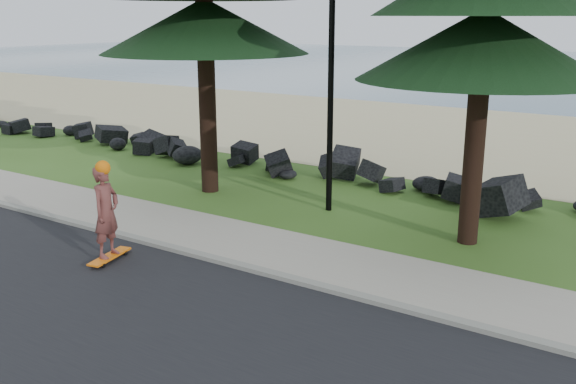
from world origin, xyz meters
TOP-DOWN VIEW (x-y plane):
  - ground at (0.00, 0.00)m, footprint 160.00×160.00m
  - road at (0.00, -4.50)m, footprint 160.00×7.00m
  - kerb at (0.00, -0.90)m, footprint 160.00×0.20m
  - sidewalk at (0.00, 0.20)m, footprint 160.00×2.00m
  - beach_sand at (0.00, 14.50)m, footprint 160.00×15.00m
  - seawall_boulders at (0.00, 5.60)m, footprint 60.00×2.40m
  - lamp_post at (0.00, 3.20)m, footprint 0.25×0.14m
  - skateboarder at (-1.82, -1.96)m, footprint 0.54×1.07m

SIDE VIEW (x-z plane):
  - ground at x=0.00m, z-range 0.00..0.00m
  - seawall_boulders at x=0.00m, z-range -0.55..0.55m
  - beach_sand at x=0.00m, z-range 0.00..0.01m
  - road at x=0.00m, z-range 0.00..0.02m
  - sidewalk at x=0.00m, z-range 0.00..0.08m
  - kerb at x=0.00m, z-range 0.00..0.10m
  - skateboarder at x=-1.82m, z-range 0.01..1.94m
  - lamp_post at x=0.00m, z-range 0.06..8.20m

